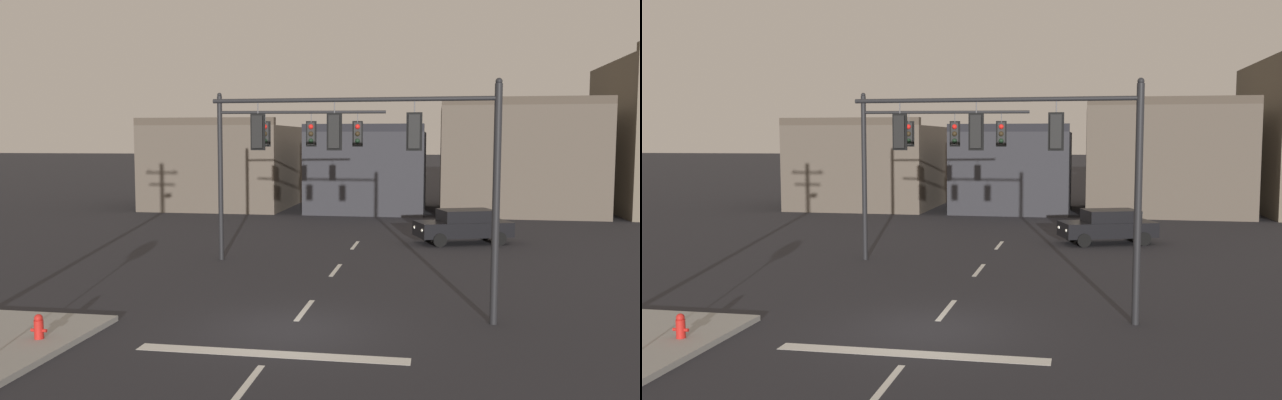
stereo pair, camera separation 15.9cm
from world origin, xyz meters
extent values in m
plane|color=#232328|center=(0.00, 0.00, 0.00)|extent=(400.00, 400.00, 0.00)
cube|color=silver|center=(0.00, -2.00, 0.00)|extent=(6.40, 0.50, 0.01)
cube|color=silver|center=(0.00, -4.00, 0.00)|extent=(0.16, 2.40, 0.01)
cube|color=silver|center=(0.00, 2.00, 0.00)|extent=(0.16, 2.40, 0.01)
cube|color=silver|center=(0.00, 8.00, 0.00)|extent=(0.16, 2.40, 0.01)
cube|color=silver|center=(0.00, 14.00, 0.00)|extent=(0.16, 2.40, 0.01)
cylinder|color=black|center=(5.25, 1.46, 3.18)|extent=(0.20, 0.20, 6.37)
cylinder|color=black|center=(1.37, 1.52, 5.99)|extent=(7.77, 0.24, 0.12)
sphere|color=black|center=(5.25, 1.46, 6.42)|extent=(0.18, 0.18, 0.18)
cylinder|color=#56565B|center=(3.09, 1.50, 5.75)|extent=(0.03, 0.03, 0.35)
cube|color=black|center=(3.09, 1.50, 5.13)|extent=(0.30, 0.24, 0.90)
sphere|color=red|center=(3.09, 1.63, 5.41)|extent=(0.20, 0.20, 0.20)
sphere|color=#2D2314|center=(3.09, 1.63, 5.13)|extent=(0.20, 0.20, 0.20)
sphere|color=black|center=(3.09, 1.63, 4.84)|extent=(0.20, 0.20, 0.20)
cube|color=black|center=(3.09, 1.48, 5.13)|extent=(0.42, 0.04, 1.02)
cylinder|color=#56565B|center=(0.93, 1.53, 5.75)|extent=(0.03, 0.03, 0.35)
cube|color=black|center=(0.93, 1.53, 5.13)|extent=(0.30, 0.24, 0.90)
sphere|color=red|center=(0.94, 1.66, 5.41)|extent=(0.20, 0.20, 0.20)
sphere|color=#2D2314|center=(0.94, 1.66, 5.13)|extent=(0.20, 0.20, 0.20)
sphere|color=black|center=(0.94, 1.66, 4.84)|extent=(0.20, 0.20, 0.20)
cube|color=black|center=(0.93, 1.51, 5.13)|extent=(0.42, 0.04, 1.02)
cylinder|color=#56565B|center=(-1.22, 1.56, 5.75)|extent=(0.03, 0.03, 0.35)
cube|color=black|center=(-1.22, 1.56, 5.13)|extent=(0.30, 0.24, 0.90)
sphere|color=red|center=(-1.22, 1.69, 5.41)|extent=(0.20, 0.20, 0.20)
sphere|color=#2D2314|center=(-1.22, 1.69, 5.13)|extent=(0.20, 0.20, 0.20)
sphere|color=black|center=(-1.22, 1.69, 4.84)|extent=(0.20, 0.20, 0.20)
cube|color=black|center=(-1.22, 1.54, 5.13)|extent=(0.42, 0.04, 1.02)
cylinder|color=black|center=(-4.95, 9.38, 3.32)|extent=(0.20, 0.20, 6.64)
cylinder|color=black|center=(-1.63, 9.69, 6.00)|extent=(6.64, 0.75, 0.12)
sphere|color=black|center=(-4.95, 9.38, 6.69)|extent=(0.18, 0.18, 0.18)
cylinder|color=#56565B|center=(-3.10, 9.56, 5.76)|extent=(0.03, 0.03, 0.35)
cube|color=black|center=(-3.10, 9.56, 5.14)|extent=(0.32, 0.27, 0.90)
sphere|color=red|center=(-3.09, 9.43, 5.42)|extent=(0.20, 0.20, 0.20)
sphere|color=#2D2314|center=(-3.09, 9.43, 5.14)|extent=(0.20, 0.20, 0.20)
sphere|color=black|center=(-3.09, 9.43, 4.85)|extent=(0.20, 0.20, 0.20)
cube|color=black|center=(-3.11, 9.58, 5.14)|extent=(0.42, 0.07, 1.02)
cylinder|color=#56565B|center=(-1.26, 9.73, 5.76)|extent=(0.03, 0.03, 0.35)
cube|color=black|center=(-1.26, 9.73, 5.14)|extent=(0.32, 0.27, 0.90)
sphere|color=red|center=(-1.25, 9.60, 5.42)|extent=(0.20, 0.20, 0.20)
sphere|color=#2D2314|center=(-1.25, 9.60, 5.14)|extent=(0.20, 0.20, 0.20)
sphere|color=black|center=(-1.25, 9.60, 4.85)|extent=(0.20, 0.20, 0.20)
cube|color=black|center=(-1.26, 9.75, 5.14)|extent=(0.42, 0.07, 1.02)
cylinder|color=#56565B|center=(0.58, 9.90, 5.76)|extent=(0.03, 0.03, 0.35)
cube|color=black|center=(0.58, 9.90, 5.14)|extent=(0.32, 0.27, 0.90)
sphere|color=red|center=(0.59, 9.77, 5.42)|extent=(0.20, 0.20, 0.20)
sphere|color=#2D2314|center=(0.59, 9.77, 5.14)|extent=(0.20, 0.20, 0.20)
sphere|color=black|center=(0.59, 9.77, 4.85)|extent=(0.20, 0.20, 0.20)
cube|color=black|center=(0.58, 9.92, 5.14)|extent=(0.42, 0.07, 1.02)
cube|color=black|center=(4.96, 15.45, 0.70)|extent=(4.75, 3.17, 0.70)
cube|color=black|center=(5.10, 15.50, 1.33)|extent=(2.86, 2.33, 0.56)
cube|color=#2D3842|center=(4.38, 15.24, 1.31)|extent=(0.74, 1.52, 0.47)
cube|color=#2D3842|center=(6.20, 15.89, 1.31)|extent=(0.71, 1.50, 0.46)
cylinder|color=black|center=(3.88, 14.16, 0.32)|extent=(0.68, 0.42, 0.64)
cylinder|color=black|center=(3.31, 15.76, 0.32)|extent=(0.68, 0.42, 0.64)
cylinder|color=black|center=(6.61, 15.13, 0.32)|extent=(0.68, 0.42, 0.64)
cylinder|color=black|center=(6.04, 16.73, 0.32)|extent=(0.68, 0.42, 0.64)
sphere|color=silver|center=(3.10, 14.17, 0.75)|extent=(0.16, 0.16, 0.16)
sphere|color=silver|center=(2.71, 15.26, 0.75)|extent=(0.16, 0.16, 0.16)
cube|color=maroon|center=(7.01, 16.18, 0.78)|extent=(0.50, 1.30, 0.12)
cylinder|color=red|center=(-5.65, -2.28, 0.33)|extent=(0.22, 0.22, 0.55)
cylinder|color=red|center=(-5.65, -2.28, 0.05)|extent=(0.30, 0.30, 0.10)
sphere|color=red|center=(-5.65, -2.28, 0.65)|extent=(0.20, 0.20, 0.20)
cylinder|color=red|center=(-5.80, -2.28, 0.35)|extent=(0.10, 0.08, 0.08)
cylinder|color=red|center=(-5.50, -2.28, 0.35)|extent=(0.10, 0.08, 0.08)
cube|color=brown|center=(-11.54, 30.84, 2.93)|extent=(9.65, 10.63, 5.85)
cube|color=#493F35|center=(-11.54, 25.83, 6.10)|extent=(9.65, 0.60, 0.50)
cube|color=#2D2D33|center=(-0.99, 29.59, 2.70)|extent=(7.77, 8.12, 5.40)
cube|color=black|center=(-0.99, 25.83, 5.65)|extent=(7.77, 0.60, 0.50)
cube|color=brown|center=(9.05, 29.89, 3.51)|extent=(10.20, 8.72, 7.01)
cube|color=#493F35|center=(9.05, 25.83, 7.26)|extent=(10.20, 0.60, 0.50)
camera|label=1|loc=(3.70, -16.50, 4.92)|focal=37.41mm
camera|label=2|loc=(3.85, -16.47, 4.92)|focal=37.41mm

